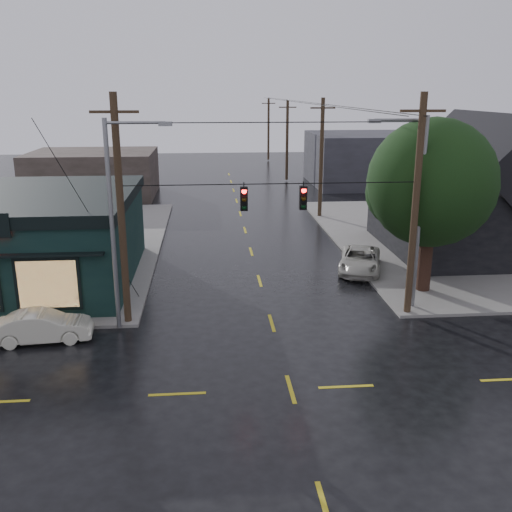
{
  "coord_description": "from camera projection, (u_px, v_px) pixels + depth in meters",
  "views": [
    {
      "loc": [
        -2.78,
        -17.91,
        10.2
      ],
      "look_at": [
        -0.74,
        5.75,
        3.27
      ],
      "focal_mm": 40.0,
      "sensor_mm": 36.0,
      "label": 1
    }
  ],
  "objects": [
    {
      "name": "utility_pole_far_a",
      "position": [
        319.0,
        217.0,
        47.53
      ],
      "size": [
        2.0,
        0.32,
        9.65
      ],
      "primitive_type": null,
      "color": "black",
      "rests_on": "ground"
    },
    {
      "name": "streetlight_nw",
      "position": [
        120.0,
        330.0,
        25.2
      ],
      "size": [
        5.4,
        0.3,
        9.15
      ],
      "primitive_type": null,
      "color": "gray",
      "rests_on": "ground"
    },
    {
      "name": "utility_pole_far_b",
      "position": [
        286.0,
        181.0,
        66.66
      ],
      "size": [
        2.0,
        0.32,
        9.15
      ],
      "primitive_type": null,
      "color": "black",
      "rests_on": "ground"
    },
    {
      "name": "utility_pole_nw",
      "position": [
        128.0,
        324.0,
        25.9
      ],
      "size": [
        2.0,
        0.32,
        10.15
      ],
      "primitive_type": null,
      "color": "black",
      "rests_on": "ground"
    },
    {
      "name": "suv_silver",
      "position": [
        360.0,
        260.0,
        33.21
      ],
      "size": [
        3.6,
        5.37,
        1.37
      ],
      "primitive_type": "imported",
      "rotation": [
        0.0,
        0.0,
        -0.3
      ],
      "color": "#B4B1A6",
      "rests_on": "ground"
    },
    {
      "name": "streetlight_ne",
      "position": [
        412.0,
        309.0,
        27.68
      ],
      "size": [
        5.4,
        0.3,
        9.15
      ],
      "primitive_type": null,
      "color": "gray",
      "rests_on": "ground"
    },
    {
      "name": "span_signal_assembly",
      "position": [
        274.0,
        198.0,
        24.85
      ],
      "size": [
        13.0,
        0.48,
        1.23
      ],
      "color": "black",
      "rests_on": "ground"
    },
    {
      "name": "corner_tree",
      "position": [
        432.0,
        183.0,
        28.33
      ],
      "size": [
        6.43,
        6.43,
        8.85
      ],
      "color": "black",
      "rests_on": "ground"
    },
    {
      "name": "utility_pole_far_c",
      "position": [
        268.0,
        161.0,
        85.79
      ],
      "size": [
        2.0,
        0.32,
        9.15
      ],
      "primitive_type": null,
      "color": "black",
      "rests_on": "ground"
    },
    {
      "name": "ground_plane",
      "position": [
        291.0,
        389.0,
        20.22
      ],
      "size": [
        160.0,
        160.0,
        0.0
      ],
      "primitive_type": "plane",
      "color": "black"
    },
    {
      "name": "utility_pole_ne",
      "position": [
        407.0,
        314.0,
        26.97
      ],
      "size": [
        2.0,
        0.32,
        10.15
      ],
      "primitive_type": null,
      "color": "black",
      "rests_on": "ground"
    },
    {
      "name": "ne_building",
      "position": [
        486.0,
        183.0,
        36.46
      ],
      "size": [
        12.6,
        11.6,
        8.75
      ],
      "color": "black",
      "rests_on": "ground"
    },
    {
      "name": "bg_building_east",
      "position": [
        375.0,
        159.0,
        63.8
      ],
      "size": [
        14.0,
        12.0,
        5.6
      ],
      "primitive_type": "cube",
      "color": "#2A292F",
      "rests_on": "ground"
    },
    {
      "name": "bg_building_west",
      "position": [
        94.0,
        174.0,
        56.7
      ],
      "size": [
        12.0,
        10.0,
        4.4
      ],
      "primitive_type": "cube",
      "color": "#2F2822",
      "rests_on": "ground"
    },
    {
      "name": "sedan_cream",
      "position": [
        43.0,
        327.0,
        23.9
      ],
      "size": [
        4.15,
        1.81,
        1.33
      ],
      "primitive_type": "imported",
      "rotation": [
        0.0,
        0.0,
        1.67
      ],
      "color": "beige",
      "rests_on": "ground"
    }
  ]
}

